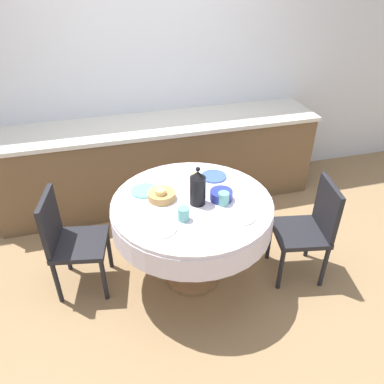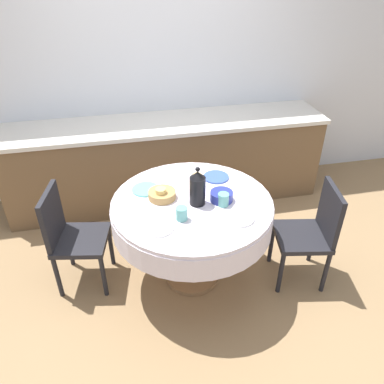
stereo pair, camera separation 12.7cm
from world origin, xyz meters
TOP-DOWN VIEW (x-y plane):
  - ground_plane at (0.00, 0.00)m, footprint 12.00×12.00m
  - wall_back at (0.00, 1.58)m, footprint 7.00×0.05m
  - kitchen_counter at (0.00, 1.25)m, footprint 3.24×0.64m
  - dining_table at (0.00, 0.00)m, footprint 1.20×1.20m
  - chair_left at (0.92, -0.18)m, footprint 0.47×0.47m
  - chair_right at (-0.92, 0.18)m, footprint 0.47×0.47m
  - plate_near_left at (-0.28, -0.26)m, footprint 0.21×0.21m
  - cup_near_left at (-0.11, -0.20)m, footprint 0.08×0.08m
  - plate_near_right at (0.27, -0.28)m, footprint 0.21×0.21m
  - cup_near_right at (0.21, -0.10)m, footprint 0.08×0.08m
  - plate_far_left at (-0.32, 0.22)m, footprint 0.21×0.21m
  - cup_far_left at (-0.22, 0.07)m, footprint 0.08×0.08m
  - plate_far_right at (0.26, 0.29)m, footprint 0.21×0.21m
  - cup_far_right at (0.09, 0.21)m, footprint 0.08×0.08m
  - coffee_carafe at (0.03, -0.03)m, footprint 0.12×0.12m
  - bread_basket at (-0.21, 0.09)m, footprint 0.20×0.20m
  - fruit_bowl at (0.21, -0.03)m, footprint 0.17×0.17m

SIDE VIEW (x-z plane):
  - ground_plane at x=0.00m, z-range 0.00..0.00m
  - kitchen_counter at x=0.00m, z-range 0.00..0.89m
  - chair_left at x=0.92m, z-range 0.05..0.91m
  - chair_right at x=-0.92m, z-range 0.05..0.91m
  - dining_table at x=0.00m, z-range 0.26..1.03m
  - plate_near_left at x=-0.28m, z-range 0.77..0.79m
  - plate_near_right at x=0.27m, z-range 0.77..0.79m
  - plate_far_left at x=-0.32m, z-range 0.77..0.79m
  - plate_far_right at x=0.26m, z-range 0.77..0.79m
  - bread_basket at x=-0.21m, z-range 0.77..0.83m
  - fruit_bowl at x=0.21m, z-range 0.77..0.84m
  - cup_near_left at x=-0.11m, z-range 0.77..0.87m
  - cup_near_right at x=0.21m, z-range 0.77..0.87m
  - cup_far_left at x=-0.22m, z-range 0.77..0.87m
  - cup_far_right at x=0.09m, z-range 0.77..0.87m
  - coffee_carafe at x=0.03m, z-range 0.75..1.05m
  - wall_back at x=0.00m, z-range 0.00..2.60m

